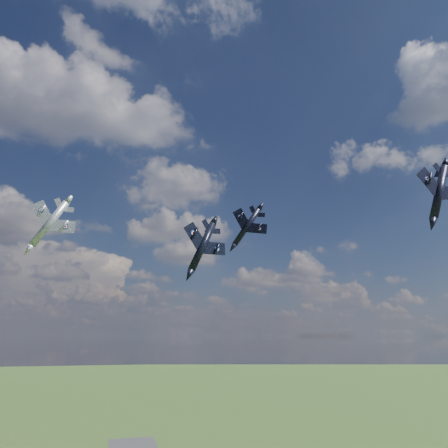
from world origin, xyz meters
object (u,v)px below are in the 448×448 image
object	(u,v)px
jet_lead_navy	(202,247)
jet_right_navy	(439,192)
jet_high_navy	(247,227)
jet_left_silver	(49,224)

from	to	relation	value
jet_lead_navy	jet_right_navy	distance (m)	39.96
jet_right_navy	jet_high_navy	world-z (taller)	jet_high_navy
jet_high_navy	jet_left_silver	world-z (taller)	jet_high_navy
jet_right_navy	jet_left_silver	bearing A→B (deg)	147.93
jet_left_silver	jet_right_navy	bearing A→B (deg)	-23.86
jet_lead_navy	jet_high_navy	xyz separation A→B (m)	(14.75, 19.29, 9.38)
jet_left_silver	jet_high_navy	bearing A→B (deg)	20.47
jet_high_navy	jet_left_silver	distance (m)	44.00
jet_right_navy	jet_left_silver	xyz separation A→B (m)	(-58.07, 34.96, 0.17)
jet_lead_navy	jet_left_silver	bearing A→B (deg)	144.87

